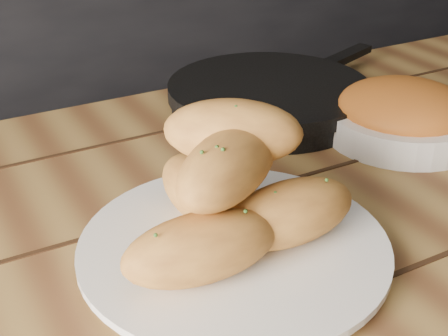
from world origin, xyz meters
TOP-DOWN VIEW (x-y plane):
  - counter at (0.00, 1.70)m, footprint 2.80×0.60m
  - table at (-0.53, 0.55)m, footprint 1.52×0.90m
  - plate at (-0.55, 0.55)m, footprint 0.30×0.30m
  - bread_rolls at (-0.55, 0.55)m, footprint 0.25×0.19m
  - skillet at (-0.32, 0.84)m, footprint 0.42×0.30m
  - bowl at (-0.21, 0.68)m, footprint 0.21×0.21m

SIDE VIEW (x-z plane):
  - counter at x=0.00m, z-range 0.00..0.90m
  - table at x=-0.53m, z-range 0.28..1.03m
  - plate at x=-0.55m, z-range 0.75..0.77m
  - skillet at x=-0.32m, z-range 0.75..0.80m
  - bowl at x=-0.21m, z-range 0.75..0.82m
  - bread_rolls at x=-0.55m, z-range 0.76..0.89m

